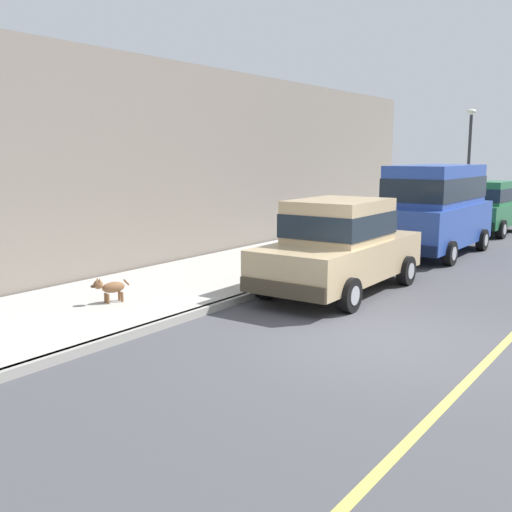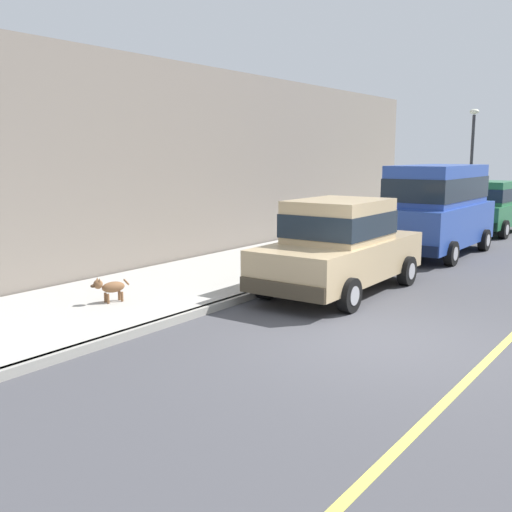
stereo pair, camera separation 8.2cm
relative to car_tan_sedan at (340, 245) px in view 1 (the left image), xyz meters
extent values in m
plane|color=#424247|center=(2.07, -2.56, -0.98)|extent=(80.00, 80.00, 0.00)
cube|color=gray|center=(-1.13, -2.56, -0.91)|extent=(0.16, 64.00, 0.14)
cube|color=#A8A59E|center=(-2.93, -2.56, -0.91)|extent=(3.60, 64.00, 0.14)
cube|color=#E0D64C|center=(3.67, -2.56, -0.98)|extent=(0.12, 57.60, 0.01)
cube|color=tan|center=(0.00, 0.04, -0.28)|extent=(1.87, 4.53, 0.76)
cube|color=tan|center=(0.00, -0.06, 0.52)|extent=(1.61, 2.12, 0.84)
cube|color=#19232D|center=(0.00, -0.06, 0.45)|extent=(1.65, 2.16, 0.46)
cube|color=#3E3527|center=(-0.03, 2.24, -0.52)|extent=(1.77, 0.23, 0.28)
cube|color=#3E3527|center=(0.03, -2.16, -0.52)|extent=(1.77, 0.23, 0.28)
cylinder|color=black|center=(-0.92, 1.42, -0.66)|extent=(0.23, 0.64, 0.64)
cylinder|color=#9E9EA3|center=(-0.92, 1.42, -0.66)|extent=(0.25, 0.36, 0.35)
cylinder|color=black|center=(0.88, 1.45, -0.66)|extent=(0.23, 0.64, 0.64)
cylinder|color=#9E9EA3|center=(0.88, 1.45, -0.66)|extent=(0.25, 0.36, 0.35)
cylinder|color=black|center=(-0.88, -1.37, -0.66)|extent=(0.23, 0.64, 0.64)
cylinder|color=#9E9EA3|center=(-0.88, -1.37, -0.66)|extent=(0.25, 0.36, 0.35)
cylinder|color=black|center=(0.92, -1.34, -0.66)|extent=(0.23, 0.64, 0.64)
cylinder|color=#9E9EA3|center=(0.92, -1.34, -0.66)|extent=(0.25, 0.36, 0.35)
cube|color=#EAEACC|center=(-0.59, 2.26, -0.17)|extent=(0.28, 0.08, 0.14)
cube|color=#EAEACC|center=(0.53, 2.28, -0.17)|extent=(0.28, 0.08, 0.14)
cube|color=#28479E|center=(-0.04, 5.79, -0.11)|extent=(1.90, 4.80, 1.10)
cube|color=#28479E|center=(-0.04, 5.79, 0.99)|extent=(1.67, 3.80, 1.10)
cube|color=#19232D|center=(-0.04, 5.79, 0.90)|extent=(1.71, 3.84, 0.61)
cube|color=#0E1837|center=(-0.04, 8.14, -0.52)|extent=(1.86, 0.20, 0.28)
cube|color=#0E1837|center=(-0.04, 3.44, -0.52)|extent=(1.86, 0.20, 0.28)
cylinder|color=black|center=(-0.99, 7.28, -0.66)|extent=(0.22, 0.64, 0.64)
cylinder|color=#9E9EA3|center=(-0.99, 7.28, -0.66)|extent=(0.24, 0.35, 0.35)
cylinder|color=black|center=(0.91, 7.28, -0.66)|extent=(0.22, 0.64, 0.64)
cylinder|color=#9E9EA3|center=(0.91, 7.28, -0.66)|extent=(0.24, 0.35, 0.35)
cylinder|color=black|center=(-0.99, 4.31, -0.66)|extent=(0.22, 0.64, 0.64)
cylinder|color=#9E9EA3|center=(-0.99, 4.31, -0.66)|extent=(0.24, 0.35, 0.35)
cylinder|color=black|center=(0.91, 4.31, -0.66)|extent=(0.22, 0.64, 0.64)
cylinder|color=#9E9EA3|center=(0.91, 4.31, -0.66)|extent=(0.24, 0.35, 0.35)
cube|color=#EAEACC|center=(-0.63, 8.17, 0.05)|extent=(0.28, 0.08, 0.14)
cube|color=#EAEACC|center=(0.55, 8.17, 0.05)|extent=(0.28, 0.08, 0.14)
cube|color=#23663D|center=(-0.09, 11.41, -0.28)|extent=(1.84, 3.75, 0.76)
cube|color=#23663D|center=(-0.10, 11.16, 0.50)|extent=(1.57, 1.95, 0.80)
cube|color=#19232D|center=(-0.10, 11.16, 0.44)|extent=(1.61, 1.99, 0.44)
cube|color=black|center=(-0.04, 13.21, -0.52)|extent=(1.69, 0.25, 0.28)
cube|color=black|center=(-0.15, 9.61, -0.52)|extent=(1.69, 0.25, 0.28)
cylinder|color=black|center=(-0.92, 12.58, -0.66)|extent=(0.24, 0.65, 0.64)
cylinder|color=#9E9EA3|center=(-0.92, 12.58, -0.66)|extent=(0.25, 0.36, 0.35)
cylinder|color=black|center=(-0.99, 10.29, -0.66)|extent=(0.24, 0.65, 0.64)
cylinder|color=#9E9EA3|center=(-0.99, 10.29, -0.66)|extent=(0.25, 0.36, 0.35)
cylinder|color=black|center=(0.73, 10.24, -0.66)|extent=(0.24, 0.65, 0.64)
cylinder|color=#9E9EA3|center=(0.73, 10.24, -0.66)|extent=(0.25, 0.36, 0.35)
cube|color=#EAEACC|center=(-0.57, 13.26, -0.17)|extent=(0.28, 0.09, 0.14)
ellipsoid|color=brown|center=(-2.69, -3.69, -0.56)|extent=(0.32, 0.48, 0.20)
cylinder|color=brown|center=(-2.67, -3.84, -0.75)|extent=(0.05, 0.05, 0.18)
cylinder|color=brown|center=(-2.78, -3.81, -0.75)|extent=(0.05, 0.05, 0.18)
cylinder|color=brown|center=(-2.59, -3.58, -0.75)|extent=(0.05, 0.05, 0.18)
cylinder|color=brown|center=(-2.70, -3.54, -0.75)|extent=(0.05, 0.05, 0.18)
sphere|color=brown|center=(-2.77, -3.97, -0.47)|extent=(0.17, 0.17, 0.17)
ellipsoid|color=#432C1C|center=(-2.80, -4.06, -0.49)|extent=(0.10, 0.13, 0.06)
cone|color=brown|center=(-2.72, -3.97, -0.39)|extent=(0.06, 0.06, 0.07)
cone|color=brown|center=(-2.82, -3.95, -0.39)|extent=(0.06, 0.06, 0.07)
cylinder|color=brown|center=(-2.61, -3.44, -0.50)|extent=(0.07, 0.12, 0.13)
cylinder|color=gold|center=(-1.58, 0.28, -0.81)|extent=(0.24, 0.24, 0.06)
cylinder|color=gold|center=(-1.58, 0.28, -0.51)|extent=(0.17, 0.17, 0.55)
sphere|color=gold|center=(-1.58, 0.28, -0.19)|extent=(0.15, 0.15, 0.15)
cylinder|color=gold|center=(-1.70, 0.28, -0.48)|extent=(0.10, 0.07, 0.07)
cylinder|color=gold|center=(-1.46, 0.28, -0.48)|extent=(0.10, 0.07, 0.07)
cylinder|color=#2D2D33|center=(-1.48, 13.65, 1.26)|extent=(0.12, 0.12, 4.20)
ellipsoid|color=silver|center=(-1.48, 13.65, 3.48)|extent=(0.36, 0.36, 0.20)
cube|color=slate|center=(-5.03, 3.79, 1.56)|extent=(0.50, 20.00, 5.08)
camera|label=1|loc=(5.68, -10.90, 1.85)|focal=42.12mm
camera|label=2|loc=(5.75, -10.85, 1.85)|focal=42.12mm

